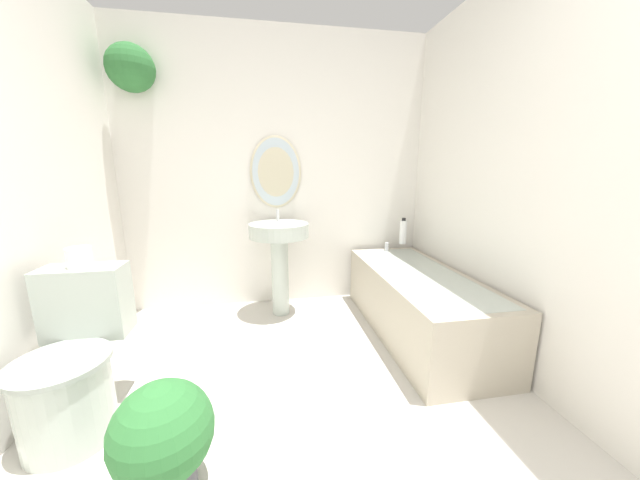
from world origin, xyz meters
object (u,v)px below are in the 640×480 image
Objects in this scene: bathtub at (418,301)px; toilet_paper_roll at (79,257)px; toilet at (73,366)px; potted_plant at (163,436)px; pedestal_sink at (279,246)px; shampoo_bottle at (403,232)px.

bathtub is 2.15m from toilet_paper_roll.
toilet is 2.12m from bathtub.
toilet is at bearing -164.46° from bathtub.
potted_plant is at bearing -50.97° from toilet_paper_roll.
bathtub is 1.83m from potted_plant.
toilet is at bearing -90.00° from toilet_paper_roll.
pedestal_sink is at bearing 46.51° from toilet.
pedestal_sink reaches higher than shampoo_bottle.
bathtub is 6.38× the size of shampoo_bottle.
bathtub reaches higher than potted_plant.
pedestal_sink is at bearing -175.97° from shampoo_bottle.
pedestal_sink is 0.59× the size of bathtub.
bathtub is (1.01, -0.52, -0.35)m from pedestal_sink.
toilet is 1.53m from pedestal_sink.
toilet is at bearing 139.12° from potted_plant.
shampoo_bottle reaches higher than toilet.
potted_plant is 4.24× the size of toilet_paper_roll.
shampoo_bottle reaches higher than bathtub.
bathtub is at bearing 10.46° from toilet_paper_roll.
shampoo_bottle is 2.35m from potted_plant.
toilet_paper_roll reaches higher than potted_plant.
shampoo_bottle is (2.17, 1.17, 0.35)m from toilet.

